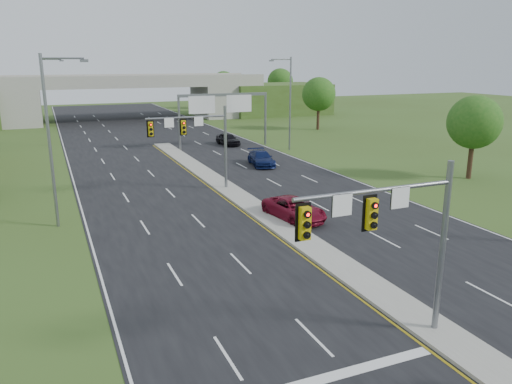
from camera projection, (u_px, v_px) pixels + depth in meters
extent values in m
plane|color=#374D1B|center=(434.00, 331.00, 20.08)|extent=(240.00, 240.00, 0.00)
cube|color=black|center=(194.00, 167.00, 51.26)|extent=(24.00, 160.00, 0.02)
cube|color=gray|center=(234.00, 193.00, 40.55)|extent=(2.00, 54.00, 0.16)
cube|color=gold|center=(221.00, 196.00, 40.13)|extent=(0.12, 54.00, 0.01)
cube|color=gold|center=(247.00, 193.00, 41.00)|extent=(0.12, 54.00, 0.01)
cube|color=silver|center=(72.00, 176.00, 46.82)|extent=(0.12, 160.00, 0.01)
cube|color=silver|center=(296.00, 158.00, 55.69)|extent=(0.12, 160.00, 0.01)
cube|color=silver|center=(303.00, 384.00, 16.74)|extent=(10.50, 0.50, 0.01)
cylinder|color=slate|center=(442.00, 250.00, 19.19)|extent=(0.24, 0.24, 7.00)
cylinder|color=slate|center=(376.00, 190.00, 17.28)|extent=(6.50, 0.16, 0.16)
cube|color=#C1A70C|center=(372.00, 214.00, 17.12)|extent=(0.35, 0.25, 1.10)
cube|color=#C1A70C|center=(305.00, 223.00, 16.15)|extent=(0.35, 0.25, 1.10)
cube|color=black|center=(369.00, 213.00, 17.25)|extent=(0.55, 0.04, 1.30)
cube|color=black|center=(303.00, 222.00, 16.27)|extent=(0.55, 0.04, 1.30)
sphere|color=#FF0C05|center=(375.00, 205.00, 16.92)|extent=(0.20, 0.20, 0.20)
sphere|color=#FF0C05|center=(307.00, 214.00, 15.94)|extent=(0.20, 0.20, 0.20)
cube|color=white|center=(342.00, 205.00, 16.74)|extent=(0.75, 0.04, 0.75)
cube|color=white|center=(400.00, 198.00, 17.64)|extent=(0.75, 0.04, 0.75)
cylinder|color=slate|center=(226.00, 148.00, 41.46)|extent=(0.24, 0.24, 7.00)
cylinder|color=slate|center=(186.00, 117.00, 39.55)|extent=(6.50, 0.16, 0.16)
cube|color=#C1A70C|center=(184.00, 127.00, 39.40)|extent=(0.35, 0.25, 1.10)
cube|color=#C1A70C|center=(151.00, 129.00, 38.42)|extent=(0.35, 0.25, 1.10)
cube|color=black|center=(183.00, 127.00, 39.52)|extent=(0.55, 0.04, 1.30)
cube|color=black|center=(150.00, 129.00, 38.55)|extent=(0.55, 0.04, 1.30)
sphere|color=#FF0C05|center=(184.00, 123.00, 39.19)|extent=(0.20, 0.20, 0.20)
sphere|color=#FF0C05|center=(151.00, 125.00, 38.22)|extent=(0.20, 0.20, 0.20)
cube|color=white|center=(169.00, 123.00, 39.01)|extent=(0.75, 0.04, 0.75)
cube|color=white|center=(199.00, 121.00, 39.92)|extent=(0.75, 0.04, 0.75)
cylinder|color=slate|center=(179.00, 123.00, 59.78)|extent=(0.28, 0.28, 6.60)
cylinder|color=slate|center=(265.00, 119.00, 64.03)|extent=(0.28, 0.28, 6.60)
cube|color=slate|center=(223.00, 95.00, 61.09)|extent=(11.50, 0.35, 0.35)
cube|color=#0D5C20|center=(202.00, 105.00, 60.12)|extent=(3.20, 0.08, 2.00)
cube|color=#0D5C20|center=(239.00, 103.00, 61.92)|extent=(3.20, 0.08, 2.00)
cube|color=silver|center=(202.00, 105.00, 60.07)|extent=(3.30, 0.03, 2.10)
cube|color=silver|center=(239.00, 104.00, 61.88)|extent=(3.30, 0.03, 2.10)
cube|color=gray|center=(22.00, 107.00, 84.21)|extent=(6.00, 12.00, 6.00)
cube|color=gray|center=(214.00, 101.00, 96.98)|extent=(6.00, 12.00, 6.00)
cube|color=#374D1B|center=(274.00, 99.00, 101.86)|extent=(20.00, 14.00, 6.00)
cube|color=gray|center=(123.00, 83.00, 89.67)|extent=(50.00, 12.00, 1.20)
cube|color=gray|center=(128.00, 78.00, 84.24)|extent=(50.00, 0.40, 0.90)
cube|color=gray|center=(118.00, 76.00, 94.57)|extent=(50.00, 0.40, 0.90)
cylinder|color=slate|center=(50.00, 143.00, 31.42)|extent=(0.20, 0.20, 11.00)
cylinder|color=slate|center=(62.00, 58.00, 30.57)|extent=(2.50, 0.12, 0.12)
cube|color=slate|center=(84.00, 61.00, 31.08)|extent=(0.50, 0.25, 0.18)
cylinder|color=slate|center=(44.00, 102.00, 62.61)|extent=(0.20, 0.20, 11.00)
cylinder|color=slate|center=(51.00, 59.00, 61.75)|extent=(2.50, 0.12, 0.12)
cube|color=slate|center=(61.00, 61.00, 62.26)|extent=(0.50, 0.25, 0.18)
cylinder|color=slate|center=(290.00, 104.00, 59.39)|extent=(0.20, 0.20, 11.00)
cylinder|color=slate|center=(281.00, 59.00, 57.59)|extent=(2.50, 0.12, 0.12)
cube|color=slate|center=(271.00, 61.00, 57.16)|extent=(0.50, 0.25, 0.18)
cylinder|color=#382316|center=(471.00, 157.00, 45.65)|extent=(0.44, 0.44, 4.00)
sphere|color=#1E5216|center=(474.00, 122.00, 44.84)|extent=(4.80, 4.80, 4.80)
cylinder|color=#382316|center=(318.00, 116.00, 78.31)|extent=(0.44, 0.44, 4.25)
sphere|color=#1E5216|center=(319.00, 94.00, 77.44)|extent=(5.20, 5.20, 5.20)
cylinder|color=#382316|center=(224.00, 99.00, 112.30)|extent=(0.44, 0.44, 4.25)
sphere|color=#1E5216|center=(224.00, 84.00, 111.44)|extent=(5.60, 5.60, 5.60)
cylinder|color=#382316|center=(280.00, 97.00, 117.53)|extent=(0.44, 0.44, 4.50)
sphere|color=#1E5216|center=(280.00, 81.00, 116.61)|extent=(6.00, 6.00, 6.00)
imported|color=maroon|center=(294.00, 209.00, 34.09)|extent=(3.17, 5.56, 1.46)
imported|color=#0B1643|center=(261.00, 158.00, 51.61)|extent=(2.89, 5.40, 1.49)
imported|color=black|center=(228.00, 139.00, 64.11)|extent=(2.24, 4.63, 1.53)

